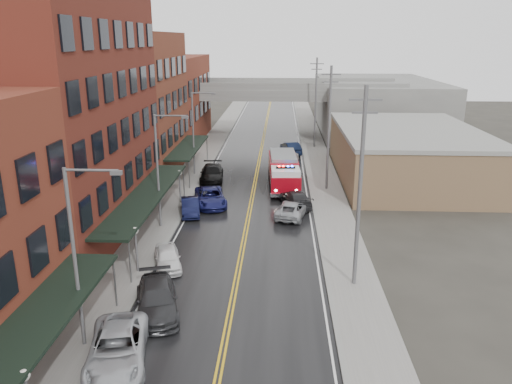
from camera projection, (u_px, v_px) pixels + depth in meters
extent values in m
cube|color=black|center=(251.00, 205.00, 45.02)|extent=(11.00, 160.00, 0.02)
cube|color=slate|center=(171.00, 203.00, 45.36)|extent=(3.00, 160.00, 0.15)
cube|color=slate|center=(332.00, 205.00, 44.65)|extent=(3.00, 160.00, 0.15)
cube|color=gray|center=(189.00, 203.00, 45.28)|extent=(0.30, 160.00, 0.15)
cube|color=gray|center=(314.00, 205.00, 44.73)|extent=(0.30, 160.00, 0.15)
cube|color=maroon|center=(63.00, 116.00, 36.34)|extent=(9.00, 20.00, 18.00)
cube|color=brown|center=(133.00, 105.00, 53.48)|extent=(9.00, 15.00, 15.00)
cube|color=brown|center=(169.00, 100.00, 70.62)|extent=(9.00, 20.00, 12.00)
cube|color=brown|center=(406.00, 155.00, 53.06)|extent=(14.00, 22.00, 5.00)
cube|color=slate|center=(376.00, 105.00, 81.14)|extent=(18.00, 30.00, 8.00)
cube|color=black|center=(21.00, 340.00, 19.70)|extent=(2.60, 16.00, 0.18)
cylinder|color=slate|center=(115.00, 284.00, 27.33)|extent=(0.10, 0.10, 3.00)
cube|color=black|center=(147.00, 195.00, 37.83)|extent=(2.60, 18.00, 0.18)
cylinder|color=slate|center=(130.00, 262.00, 30.01)|extent=(0.10, 0.10, 3.00)
cylinder|color=slate|center=(184.00, 183.00, 46.42)|extent=(0.10, 0.10, 3.00)
cube|color=black|center=(188.00, 147.00, 54.52)|extent=(2.60, 13.00, 0.18)
cylinder|color=slate|center=(189.00, 175.00, 49.09)|extent=(0.10, 0.10, 3.00)
cylinder|color=slate|center=(207.00, 149.00, 60.73)|extent=(0.10, 0.10, 3.00)
sphere|color=silver|center=(24.00, 375.00, 17.76)|extent=(0.44, 0.44, 0.44)
cylinder|color=#59595B|center=(137.00, 253.00, 31.56)|extent=(0.14, 0.14, 2.80)
sphere|color=silver|center=(135.00, 231.00, 31.12)|extent=(0.44, 0.44, 0.44)
cylinder|color=#59595B|center=(180.00, 189.00, 44.92)|extent=(0.14, 0.14, 2.80)
sphere|color=silver|center=(179.00, 173.00, 44.48)|extent=(0.44, 0.44, 0.44)
cylinder|color=#59595B|center=(75.00, 262.00, 23.04)|extent=(0.18, 0.18, 9.00)
cylinder|color=#59595B|center=(91.00, 170.00, 21.68)|extent=(2.40, 0.12, 0.12)
cube|color=#59595B|center=(116.00, 173.00, 21.65)|extent=(0.50, 0.22, 0.18)
cylinder|color=#59595B|center=(158.00, 173.00, 38.30)|extent=(0.18, 0.18, 9.00)
cylinder|color=#59595B|center=(170.00, 116.00, 36.95)|extent=(2.40, 0.12, 0.12)
cube|color=#59595B|center=(185.00, 117.00, 36.92)|extent=(0.50, 0.22, 0.18)
cylinder|color=#59595B|center=(193.00, 134.00, 53.57)|extent=(0.18, 0.18, 9.00)
cylinder|color=#59595B|center=(203.00, 93.00, 52.21)|extent=(2.40, 0.12, 0.12)
cube|color=#59595B|center=(213.00, 94.00, 52.19)|extent=(0.50, 0.22, 0.18)
cylinder|color=#59595B|center=(360.00, 191.00, 28.59)|extent=(0.24, 0.24, 12.00)
cube|color=#59595B|center=(366.00, 100.00, 27.06)|extent=(1.80, 0.12, 0.12)
cube|color=#59595B|center=(365.00, 113.00, 27.27)|extent=(1.40, 0.12, 0.12)
cylinder|color=#59595B|center=(329.00, 130.00, 47.68)|extent=(0.24, 0.24, 12.00)
cube|color=#59595B|center=(331.00, 74.00, 46.14)|extent=(1.80, 0.12, 0.12)
cube|color=#59595B|center=(331.00, 82.00, 46.35)|extent=(1.40, 0.12, 0.12)
cylinder|color=#59595B|center=(316.00, 104.00, 66.76)|extent=(0.24, 0.24, 12.00)
cube|color=#59595B|center=(317.00, 64.00, 65.23)|extent=(1.80, 0.12, 0.12)
cube|color=#59595B|center=(317.00, 69.00, 65.43)|extent=(1.40, 0.12, 0.12)
cube|color=slate|center=(264.00, 92.00, 73.57)|extent=(40.00, 10.00, 1.50)
cube|color=slate|center=(191.00, 117.00, 75.21)|extent=(1.60, 8.00, 6.00)
cube|color=slate|center=(338.00, 118.00, 74.14)|extent=(1.60, 8.00, 6.00)
cube|color=#980713|center=(283.00, 168.00, 50.98)|extent=(3.09, 6.23, 2.33)
cube|color=#980713|center=(285.00, 183.00, 46.95)|extent=(2.92, 3.03, 1.66)
cube|color=silver|center=(286.00, 171.00, 46.62)|extent=(2.77, 2.80, 0.55)
cube|color=black|center=(285.00, 179.00, 47.06)|extent=(2.88, 1.92, 0.89)
cube|color=slate|center=(283.00, 155.00, 50.59)|extent=(2.79, 5.78, 0.33)
cube|color=black|center=(286.00, 167.00, 46.51)|extent=(1.79, 0.40, 0.16)
sphere|color=#FF0C0C|center=(279.00, 166.00, 46.49)|extent=(0.22, 0.22, 0.22)
sphere|color=#1933FF|center=(292.00, 166.00, 46.49)|extent=(0.22, 0.22, 0.22)
cylinder|color=black|center=(272.00, 191.00, 47.08)|extent=(1.13, 0.45, 1.11)
cylinder|color=black|center=(298.00, 191.00, 47.09)|extent=(1.13, 0.45, 1.11)
cylinder|color=black|center=(271.00, 180.00, 50.79)|extent=(1.13, 0.45, 1.11)
cylinder|color=black|center=(295.00, 180.00, 50.80)|extent=(1.13, 0.45, 1.11)
cylinder|color=black|center=(270.00, 173.00, 53.44)|extent=(1.13, 0.45, 1.11)
cylinder|color=black|center=(293.00, 173.00, 53.44)|extent=(1.13, 0.45, 1.11)
imported|color=#B3B6BB|center=(117.00, 348.00, 22.88)|extent=(3.66, 6.02, 1.56)
imported|color=#2B2B2E|center=(157.00, 299.00, 27.15)|extent=(3.54, 5.78, 1.56)
imported|color=white|center=(168.00, 258.00, 32.57)|extent=(2.69, 4.29, 1.36)
imported|color=black|center=(190.00, 207.00, 42.39)|extent=(2.29, 4.38, 1.37)
imported|color=navy|center=(211.00, 197.00, 44.66)|extent=(3.78, 5.95, 1.53)
imported|color=black|center=(212.00, 173.00, 52.23)|extent=(2.81, 5.91, 1.66)
imported|color=#9DA0A4|center=(292.00, 209.00, 41.82)|extent=(3.21, 5.15, 1.33)
imported|color=black|center=(295.00, 199.00, 44.43)|extent=(3.31, 5.33, 1.44)
imported|color=silver|center=(289.00, 156.00, 60.09)|extent=(2.81, 4.77, 1.52)
imported|color=black|center=(291.00, 148.00, 64.55)|extent=(2.89, 5.15, 1.61)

